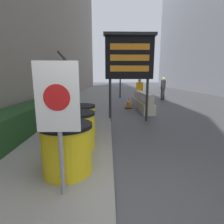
{
  "coord_description": "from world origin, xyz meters",
  "views": [
    {
      "loc": [
        -0.08,
        -1.95,
        1.75
      ],
      "look_at": [
        0.04,
        4.2,
        0.52
      ],
      "focal_mm": 28.0,
      "sensor_mm": 36.0,
      "label": 1
    }
  ],
  "objects_px": {
    "barrel_drum_foreground": "(67,148)",
    "traffic_cone_near": "(129,103)",
    "barrel_drum_back": "(80,120)",
    "traffic_light_near_curb": "(120,66)",
    "barrel_drum_middle": "(76,131)",
    "pedestrian_passerby": "(163,87)",
    "pedestrian_worker": "(139,90)",
    "jersey_barrier_cream": "(146,104)",
    "message_board": "(129,58)",
    "warning_sign": "(58,108)",
    "jersey_barrier_white": "(139,99)"
  },
  "relations": [
    {
      "from": "warning_sign",
      "to": "jersey_barrier_white",
      "type": "distance_m",
      "value": 8.96
    },
    {
      "from": "message_board",
      "to": "barrel_drum_foreground",
      "type": "bearing_deg",
      "value": -110.27
    },
    {
      "from": "jersey_barrier_white",
      "to": "message_board",
      "type": "bearing_deg",
      "value": -105.87
    },
    {
      "from": "warning_sign",
      "to": "traffic_light_near_curb",
      "type": "xyz_separation_m",
      "value": [
        1.65,
        12.82,
        1.35
      ]
    },
    {
      "from": "jersey_barrier_white",
      "to": "pedestrian_worker",
      "type": "bearing_deg",
      "value": 78.9
    },
    {
      "from": "barrel_drum_foreground",
      "to": "jersey_barrier_white",
      "type": "height_order",
      "value": "barrel_drum_foreground"
    },
    {
      "from": "jersey_barrier_white",
      "to": "traffic_cone_near",
      "type": "relative_size",
      "value": 2.75
    },
    {
      "from": "warning_sign",
      "to": "traffic_cone_near",
      "type": "xyz_separation_m",
      "value": [
        1.79,
        7.67,
        -1.04
      ]
    },
    {
      "from": "jersey_barrier_cream",
      "to": "pedestrian_worker",
      "type": "bearing_deg",
      "value": 87.56
    },
    {
      "from": "traffic_cone_near",
      "to": "jersey_barrier_cream",
      "type": "bearing_deg",
      "value": -57.32
    },
    {
      "from": "traffic_light_near_curb",
      "to": "pedestrian_passerby",
      "type": "height_order",
      "value": "traffic_light_near_curb"
    },
    {
      "from": "jersey_barrier_cream",
      "to": "pedestrian_passerby",
      "type": "relative_size",
      "value": 1.05
    },
    {
      "from": "barrel_drum_middle",
      "to": "barrel_drum_back",
      "type": "bearing_deg",
      "value": 93.71
    },
    {
      "from": "traffic_light_near_curb",
      "to": "message_board",
      "type": "bearing_deg",
      "value": -91.48
    },
    {
      "from": "barrel_drum_back",
      "to": "message_board",
      "type": "bearing_deg",
      "value": 52.76
    },
    {
      "from": "barrel_drum_back",
      "to": "traffic_light_near_curb",
      "type": "bearing_deg",
      "value": 79.98
    },
    {
      "from": "pedestrian_worker",
      "to": "traffic_light_near_curb",
      "type": "bearing_deg",
      "value": -67.1
    },
    {
      "from": "pedestrian_worker",
      "to": "pedestrian_passerby",
      "type": "distance_m",
      "value": 3.18
    },
    {
      "from": "jersey_barrier_cream",
      "to": "jersey_barrier_white",
      "type": "xyz_separation_m",
      "value": [
        -0.0,
        2.04,
        -0.01
      ]
    },
    {
      "from": "warning_sign",
      "to": "barrel_drum_back",
      "type": "bearing_deg",
      "value": 93.55
    },
    {
      "from": "barrel_drum_foreground",
      "to": "message_board",
      "type": "distance_m",
      "value": 4.74
    },
    {
      "from": "warning_sign",
      "to": "message_board",
      "type": "height_order",
      "value": "message_board"
    },
    {
      "from": "barrel_drum_foreground",
      "to": "traffic_cone_near",
      "type": "height_order",
      "value": "barrel_drum_foreground"
    },
    {
      "from": "warning_sign",
      "to": "pedestrian_passerby",
      "type": "xyz_separation_m",
      "value": [
        4.88,
        11.37,
        -0.32
      ]
    },
    {
      "from": "jersey_barrier_cream",
      "to": "traffic_cone_near",
      "type": "height_order",
      "value": "jersey_barrier_cream"
    },
    {
      "from": "barrel_drum_back",
      "to": "pedestrian_passerby",
      "type": "bearing_deg",
      "value": 60.17
    },
    {
      "from": "traffic_cone_near",
      "to": "traffic_light_near_curb",
      "type": "height_order",
      "value": "traffic_light_near_curb"
    },
    {
      "from": "jersey_barrier_cream",
      "to": "traffic_light_near_curb",
      "type": "bearing_deg",
      "value": 97.96
    },
    {
      "from": "barrel_drum_back",
      "to": "warning_sign",
      "type": "relative_size",
      "value": 0.48
    },
    {
      "from": "barrel_drum_foreground",
      "to": "warning_sign",
      "type": "relative_size",
      "value": 0.48
    },
    {
      "from": "jersey_barrier_cream",
      "to": "barrel_drum_foreground",
      "type": "bearing_deg",
      "value": -113.82
    },
    {
      "from": "traffic_cone_near",
      "to": "pedestrian_worker",
      "type": "xyz_separation_m",
      "value": [
        0.86,
        1.44,
        0.65
      ]
    },
    {
      "from": "warning_sign",
      "to": "traffic_cone_near",
      "type": "height_order",
      "value": "warning_sign"
    },
    {
      "from": "message_board",
      "to": "traffic_light_near_curb",
      "type": "height_order",
      "value": "traffic_light_near_curb"
    },
    {
      "from": "pedestrian_worker",
      "to": "pedestrian_passerby",
      "type": "xyz_separation_m",
      "value": [
        2.23,
        2.27,
        0.07
      ]
    },
    {
      "from": "barrel_drum_foreground",
      "to": "pedestrian_worker",
      "type": "distance_m",
      "value": 8.92
    },
    {
      "from": "barrel_drum_foreground",
      "to": "traffic_light_near_curb",
      "type": "relative_size",
      "value": 0.23
    },
    {
      "from": "jersey_barrier_cream",
      "to": "traffic_cone_near",
      "type": "relative_size",
      "value": 2.74
    },
    {
      "from": "barrel_drum_middle",
      "to": "pedestrian_passerby",
      "type": "bearing_deg",
      "value": 63.02
    },
    {
      "from": "jersey_barrier_cream",
      "to": "traffic_cone_near",
      "type": "distance_m",
      "value": 1.39
    },
    {
      "from": "message_board",
      "to": "pedestrian_passerby",
      "type": "bearing_deg",
      "value": 62.76
    },
    {
      "from": "jersey_barrier_cream",
      "to": "message_board",
      "type": "bearing_deg",
      "value": -121.1
    },
    {
      "from": "barrel_drum_middle",
      "to": "traffic_light_near_curb",
      "type": "distance_m",
      "value": 11.56
    },
    {
      "from": "barrel_drum_back",
      "to": "pedestrian_worker",
      "type": "bearing_deg",
      "value": 66.73
    },
    {
      "from": "traffic_light_near_curb",
      "to": "traffic_cone_near",
      "type": "bearing_deg",
      "value": -88.49
    },
    {
      "from": "warning_sign",
      "to": "jersey_barrier_cream",
      "type": "bearing_deg",
      "value": 68.7
    },
    {
      "from": "barrel_drum_middle",
      "to": "warning_sign",
      "type": "bearing_deg",
      "value": -86.55
    },
    {
      "from": "pedestrian_worker",
      "to": "jersey_barrier_white",
      "type": "bearing_deg",
      "value": 86.82
    },
    {
      "from": "barrel_drum_back",
      "to": "warning_sign",
      "type": "height_order",
      "value": "warning_sign"
    },
    {
      "from": "barrel_drum_foreground",
      "to": "warning_sign",
      "type": "distance_m",
      "value": 1.01
    }
  ]
}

